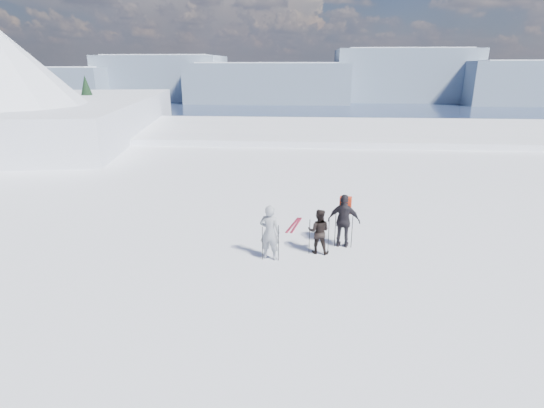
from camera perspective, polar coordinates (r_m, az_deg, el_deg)
The scene contains 9 objects.
lake_basin at distance 41.56m, azimuth 6.06°, elevation 0.63°, with size 820.00×820.00×71.62m.
far_mountain_range at distance 465.63m, azimuth 8.66°, elevation 16.31°, with size 770.00×110.00×53.00m.
near_ridge at distance 47.44m, azimuth -27.98°, elevation 4.56°, with size 31.37×35.68×25.62m.
skier_grey at distance 13.42m, azimuth -0.31°, elevation -3.85°, with size 0.66×0.43×1.80m, color gray.
skier_dark at distance 13.98m, azimuth 6.30°, elevation -3.68°, with size 0.74×0.57×1.51m, color black.
skier_pack at distance 14.52m, azimuth 9.64°, elevation -2.26°, with size 1.09×0.45×1.85m, color black.
backpack at distance 14.39m, azimuth 10.00°, elevation 2.59°, with size 0.40×0.22×0.56m, color red.
ski_poles at distance 13.96m, azimuth 5.57°, elevation -4.30°, with size 2.95×1.28×1.30m.
skis_loose at distance 16.53m, azimuth 3.03°, elevation -2.84°, with size 0.61×1.68×0.03m.
Camera 1 is at (-1.27, -9.64, 5.92)m, focal length 28.00 mm.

